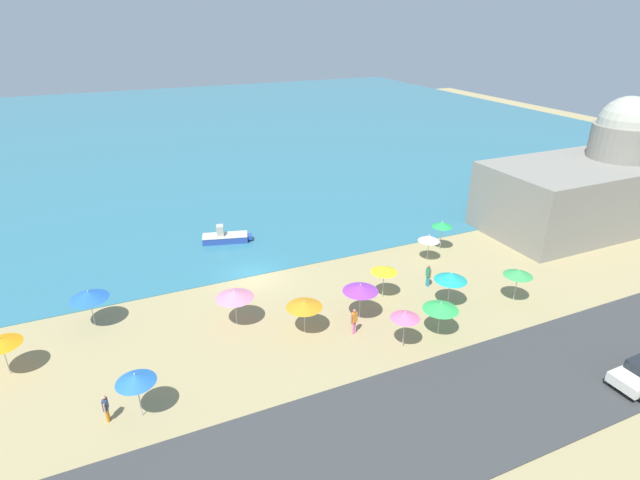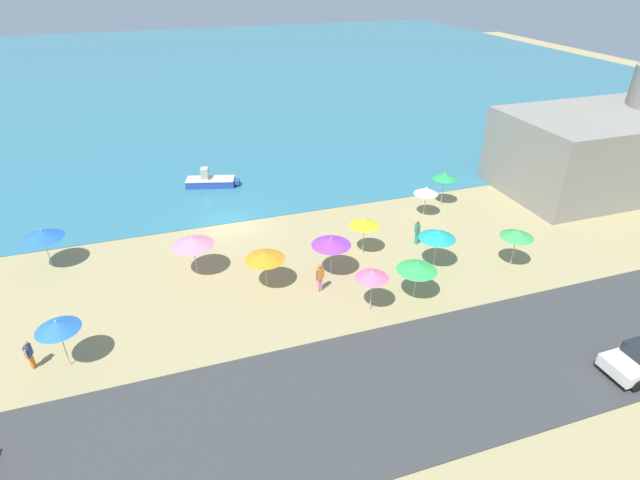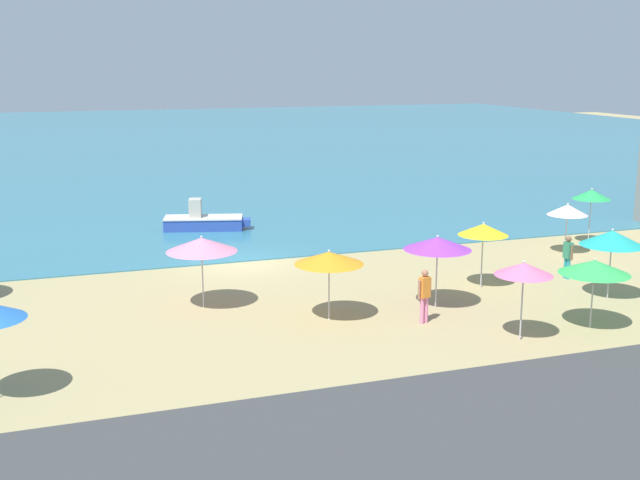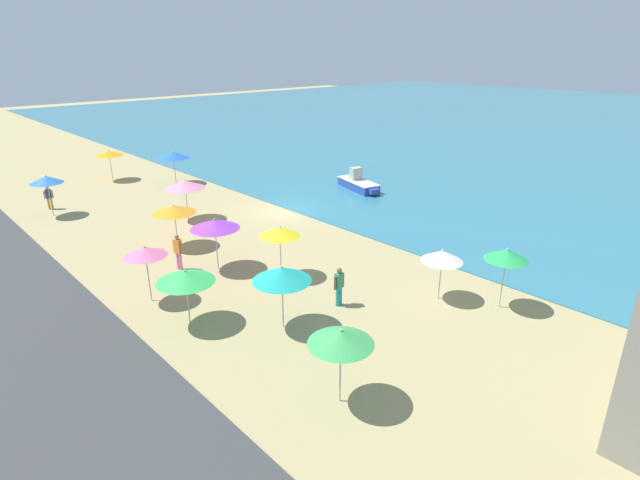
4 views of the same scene
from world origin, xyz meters
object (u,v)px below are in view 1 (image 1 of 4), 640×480
(beach_umbrella_0, at_px, (384,269))
(beach_umbrella_2, at_px, (235,294))
(beach_umbrella_9, at_px, (405,315))
(beach_umbrella_6, at_px, (518,273))
(beach_umbrella_12, at_px, (429,238))
(skiff_nearshore, at_px, (225,237))
(beach_umbrella_8, at_px, (442,224))
(bather_0, at_px, (428,275))
(beach_umbrella_11, at_px, (135,378))
(bather_1, at_px, (106,407))
(beach_umbrella_10, at_px, (304,304))
(harbor_fortress, at_px, (588,184))
(beach_umbrella_7, at_px, (451,277))
(beach_umbrella_3, at_px, (441,306))
(beach_umbrella_4, at_px, (89,295))
(beach_umbrella_5, at_px, (0,342))
(bather_2, at_px, (354,320))
(beach_umbrella_1, at_px, (360,288))

(beach_umbrella_0, height_order, beach_umbrella_2, beach_umbrella_2)
(beach_umbrella_2, xyz_separation_m, beach_umbrella_9, (8.57, -6.52, 0.01))
(beach_umbrella_6, distance_m, beach_umbrella_12, 8.04)
(skiff_nearshore, bearing_deg, beach_umbrella_0, -60.20)
(beach_umbrella_8, xyz_separation_m, bather_0, (-4.67, -4.78, -1.40))
(bather_0, bearing_deg, beach_umbrella_11, -166.47)
(bather_1, distance_m, skiff_nearshore, 21.38)
(beach_umbrella_2, height_order, beach_umbrella_10, beach_umbrella_2)
(beach_umbrella_6, height_order, beach_umbrella_8, beach_umbrella_8)
(bather_1, relative_size, harbor_fortress, 0.10)
(beach_umbrella_7, bearing_deg, beach_umbrella_11, -173.80)
(bather_1, height_order, skiff_nearshore, skiff_nearshore)
(bather_1, bearing_deg, beach_umbrella_6, 0.93)
(beach_umbrella_8, bearing_deg, beach_umbrella_11, -159.01)
(beach_umbrella_6, bearing_deg, beach_umbrella_3, -171.79)
(beach_umbrella_6, bearing_deg, beach_umbrella_0, 152.39)
(beach_umbrella_4, xyz_separation_m, beach_umbrella_5, (-4.54, -3.21, -0.10))
(harbor_fortress, bearing_deg, beach_umbrella_11, -167.74)
(beach_umbrella_2, xyz_separation_m, beach_umbrella_10, (3.69, -2.68, -0.14))
(beach_umbrella_3, distance_m, beach_umbrella_10, 8.47)
(beach_umbrella_3, relative_size, beach_umbrella_6, 0.91)
(beach_umbrella_5, relative_size, beach_umbrella_12, 1.07)
(beach_umbrella_7, xyz_separation_m, beach_umbrella_11, (-20.62, -2.24, 0.12))
(beach_umbrella_3, bearing_deg, harbor_fortress, 21.66)
(beach_umbrella_12, bearing_deg, beach_umbrella_7, -113.41)
(beach_umbrella_6, xyz_separation_m, beach_umbrella_10, (-14.92, 2.53, -0.15))
(bather_1, bearing_deg, beach_umbrella_2, 34.70)
(bather_1, bearing_deg, beach_umbrella_11, -11.67)
(beach_umbrella_3, distance_m, harbor_fortress, 25.11)
(beach_umbrella_7, bearing_deg, bather_0, 84.86)
(beach_umbrella_6, height_order, bather_1, beach_umbrella_6)
(beach_umbrella_4, xyz_separation_m, skiff_nearshore, (11.03, 9.22, -1.82))
(beach_umbrella_11, height_order, beach_umbrella_12, beach_umbrella_11)
(beach_umbrella_6, distance_m, bather_2, 12.23)
(bather_1, bearing_deg, beach_umbrella_8, 19.26)
(beach_umbrella_1, height_order, beach_umbrella_12, beach_umbrella_1)
(beach_umbrella_11, bearing_deg, beach_umbrella_7, 6.20)
(bather_0, relative_size, bather_2, 0.95)
(beach_umbrella_8, bearing_deg, beach_umbrella_7, -123.05)
(beach_umbrella_3, xyz_separation_m, beach_umbrella_6, (7.24, 1.05, 0.24))
(beach_umbrella_1, xyz_separation_m, beach_umbrella_5, (-20.68, 3.08, -0.10))
(skiff_nearshore, bearing_deg, bather_1, -120.03)
(beach_umbrella_9, bearing_deg, beach_umbrella_12, 48.00)
(beach_umbrella_6, relative_size, beach_umbrella_8, 0.96)
(beach_umbrella_3, height_order, bather_0, beach_umbrella_3)
(beach_umbrella_2, distance_m, beach_umbrella_8, 19.35)
(beach_umbrella_7, xyz_separation_m, beach_umbrella_8, (4.92, 7.56, 0.12))
(beach_umbrella_0, relative_size, bather_1, 1.60)
(beach_umbrella_7, height_order, bather_1, beach_umbrella_7)
(beach_umbrella_2, relative_size, beach_umbrella_3, 1.11)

